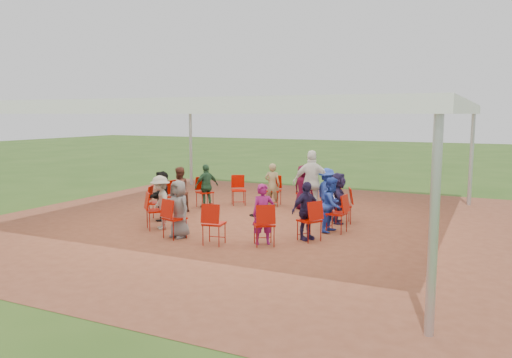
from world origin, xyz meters
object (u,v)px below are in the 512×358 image
at_px(chair_12, 309,221).
at_px(person_seated_5, 179,190).
at_px(person_seated_1, 327,192).
at_px(standing_person, 312,183).
at_px(chair_5, 205,192).
at_px(chair_11, 264,225).
at_px(person_seated_9, 263,214).
at_px(chair_1, 331,199).
at_px(chair_13, 337,214).
at_px(person_seated_2, 303,187).
at_px(person_seated_3, 272,185).
at_px(chair_0, 343,206).
at_px(person_seated_10, 306,211).
at_px(chair_9, 175,219).
at_px(person_seated_8, 179,209).
at_px(chair_3, 273,191).
at_px(chair_2, 306,194).
at_px(person_seated_11, 332,205).
at_px(laptop, 332,199).
at_px(chair_10, 214,224).
at_px(chair_7, 158,203).
at_px(cable_coil, 255,215).
at_px(person_seated_0, 338,198).
at_px(person_seated_7, 161,202).
at_px(chair_6, 176,197).
at_px(person_seated_6, 162,196).
at_px(chair_4, 239,190).
at_px(person_seated_4, 207,186).
at_px(chair_8, 156,211).

distance_m(chair_12, person_seated_5, 4.55).
relative_size(person_seated_1, standing_person, 0.73).
bearing_deg(chair_5, chair_11, 77.14).
height_order(person_seated_1, person_seated_9, same).
height_order(chair_1, chair_13, same).
relative_size(person_seated_2, person_seated_3, 1.00).
bearing_deg(person_seated_3, chair_1, 157.35).
distance_m(chair_11, standing_person, 3.48).
bearing_deg(chair_0, person_seated_10, 151.22).
xyz_separation_m(chair_9, person_seated_8, (0.04, 0.11, 0.20)).
height_order(chair_12, standing_person, standing_person).
bearing_deg(person_seated_3, chair_3, -90.00).
height_order(chair_2, standing_person, standing_person).
xyz_separation_m(person_seated_9, person_seated_11, (0.99, 1.70, 0.00)).
distance_m(chair_1, laptop, 1.05).
distance_m(person_seated_2, person_seated_9, 4.09).
bearing_deg(chair_10, person_seated_9, 19.30).
bearing_deg(chair_2, person_seated_5, 52.61).
xyz_separation_m(chair_5, chair_11, (3.40, -3.18, 0.00)).
height_order(chair_7, cable_coil, chair_7).
distance_m(person_seated_2, person_seated_3, 1.01).
distance_m(chair_2, standing_person, 1.04).
distance_m(chair_3, person_seated_9, 4.55).
bearing_deg(person_seated_0, person_seated_10, 154.29).
height_order(person_seated_7, cable_coil, person_seated_7).
relative_size(chair_2, person_seated_1, 0.70).
bearing_deg(chair_9, person_seated_2, 90.00).
distance_m(chair_6, chair_9, 2.98).
height_order(person_seated_5, person_seated_6, same).
bearing_deg(chair_12, chair_0, 25.71).
distance_m(chair_6, chair_12, 4.66).
bearing_deg(chair_2, laptop, 146.98).
bearing_deg(person_seated_7, person_seated_11, 64.29).
xyz_separation_m(standing_person, laptop, (0.78, -0.70, -0.28)).
distance_m(chair_2, chair_12, 3.74).
bearing_deg(chair_9, person_seated_8, 90.00).
distance_m(chair_4, chair_7, 2.98).
xyz_separation_m(person_seated_3, person_seated_4, (-1.63, -1.10, 0.00)).
distance_m(chair_3, person_seated_8, 4.55).
bearing_deg(person_seated_10, chair_12, -90.00).
bearing_deg(person_seated_5, laptop, 102.39).
distance_m(chair_8, person_seated_4, 2.91).
height_order(chair_7, person_seated_0, person_seated_0).
xyz_separation_m(chair_8, cable_coil, (1.46, 2.44, -0.43)).
bearing_deg(chair_5, cable_coil, 105.33).
bearing_deg(standing_person, chair_5, -11.79).
bearing_deg(person_seated_10, chair_9, 143.28).
distance_m(chair_6, person_seated_3, 2.91).
distance_m(chair_2, person_seated_3, 1.06).
distance_m(chair_4, standing_person, 2.62).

